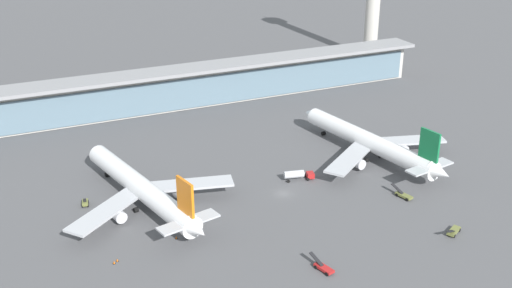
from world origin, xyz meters
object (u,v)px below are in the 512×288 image
(service_truck_on_taxiway_olive, at_px, (85,203))
(safety_cone_charlie, at_px, (114,262))
(airliner_centre_stand, at_px, (371,143))
(safety_cone_delta, at_px, (117,260))
(service_truck_near_nose_red, at_px, (298,175))
(airliner_left_stand, at_px, (142,189))
(service_truck_by_tail_grey, at_px, (218,181))
(safety_cone_bravo, at_px, (176,237))
(safety_cone_alpha, at_px, (202,233))
(service_truck_at_far_stand_olive, at_px, (453,231))
(service_truck_mid_apron_red, at_px, (323,267))
(service_truck_under_wing_olive, at_px, (403,195))

(service_truck_on_taxiway_olive, distance_m, safety_cone_charlie, 29.50)
(airliner_centre_stand, distance_m, safety_cone_delta, 85.99)
(safety_cone_charlie, bearing_deg, service_truck_near_nose_red, 19.27)
(safety_cone_charlie, bearing_deg, airliner_left_stand, 60.66)
(service_truck_by_tail_grey, height_order, safety_cone_bravo, service_truck_by_tail_grey)
(safety_cone_alpha, relative_size, safety_cone_charlie, 1.00)
(service_truck_at_far_stand_olive, bearing_deg, safety_cone_alpha, 155.75)
(service_truck_mid_apron_red, bearing_deg, safety_cone_charlie, 152.38)
(safety_cone_bravo, bearing_deg, service_truck_at_far_stand_olive, -22.57)
(service_truck_at_far_stand_olive, relative_size, safety_cone_alpha, 9.46)
(safety_cone_alpha, bearing_deg, safety_cone_delta, -172.12)
(service_truck_under_wing_olive, xyz_separation_m, service_truck_mid_apron_red, (-36.31, -20.22, 0.00))
(service_truck_on_taxiway_olive, height_order, safety_cone_bravo, service_truck_on_taxiway_olive)
(safety_cone_charlie, bearing_deg, service_truck_by_tail_grey, 37.15)
(service_truck_near_nose_red, bearing_deg, service_truck_at_far_stand_olive, -63.27)
(safety_cone_alpha, height_order, safety_cone_delta, same)
(service_truck_at_far_stand_olive, distance_m, safety_cone_delta, 79.32)
(service_truck_near_nose_red, bearing_deg, safety_cone_bravo, -159.18)
(airliner_centre_stand, height_order, service_truck_on_taxiway_olive, airliner_centre_stand)
(safety_cone_alpha, distance_m, safety_cone_bravo, 6.30)
(service_truck_near_nose_red, xyz_separation_m, service_truck_by_tail_grey, (-21.43, 6.80, -0.83))
(service_truck_under_wing_olive, distance_m, safety_cone_delta, 76.48)
(service_truck_near_nose_red, distance_m, service_truck_mid_apron_red, 44.00)
(service_truck_by_tail_grey, xyz_separation_m, safety_cone_alpha, (-13.02, -22.96, -0.56))
(safety_cone_charlie, bearing_deg, service_truck_mid_apron_red, -27.62)
(service_truck_on_taxiway_olive, bearing_deg, airliner_centre_stand, -3.85)
(service_truck_near_nose_red, height_order, safety_cone_charlie, service_truck_near_nose_red)
(airliner_left_stand, relative_size, service_truck_by_tail_grey, 18.37)
(service_truck_by_tail_grey, xyz_separation_m, service_truck_at_far_stand_olive, (42.06, -47.78, -0.07))
(airliner_centre_stand, height_order, service_truck_mid_apron_red, airliner_centre_stand)
(airliner_centre_stand, bearing_deg, service_truck_by_tail_grey, 176.76)
(service_truck_under_wing_olive, bearing_deg, service_truck_near_nose_red, 134.85)
(service_truck_mid_apron_red, height_order, safety_cone_delta, service_truck_mid_apron_red)
(service_truck_near_nose_red, bearing_deg, service_truck_under_wing_olive, -45.15)
(service_truck_near_nose_red, height_order, service_truck_by_tail_grey, service_truck_near_nose_red)
(service_truck_on_taxiway_olive, relative_size, safety_cone_charlie, 4.49)
(service_truck_at_far_stand_olive, bearing_deg, safety_cone_delta, 163.98)
(service_truck_at_far_stand_olive, bearing_deg, service_truck_mid_apron_red, -179.68)
(service_truck_on_taxiway_olive, relative_size, safety_cone_delta, 4.49)
(safety_cone_bravo, bearing_deg, service_truck_near_nose_red, 20.82)
(airliner_left_stand, xyz_separation_m, airliner_centre_stand, (70.72, 1.00, 0.00))
(service_truck_mid_apron_red, bearing_deg, airliner_centre_stand, 46.77)
(service_truck_mid_apron_red, distance_m, service_truck_on_taxiway_olive, 65.99)
(safety_cone_bravo, bearing_deg, service_truck_under_wing_olive, -5.09)
(service_truck_by_tail_grey, distance_m, service_truck_on_taxiway_olive, 36.11)
(airliner_centre_stand, xyz_separation_m, safety_cone_alpha, (-61.52, -20.21, -4.83))
(service_truck_by_tail_grey, relative_size, safety_cone_delta, 4.73)
(airliner_centre_stand, bearing_deg, airliner_left_stand, -179.19)
(service_truck_under_wing_olive, bearing_deg, service_truck_mid_apron_red, -150.89)
(service_truck_near_nose_red, bearing_deg, service_truck_mid_apron_red, -110.56)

